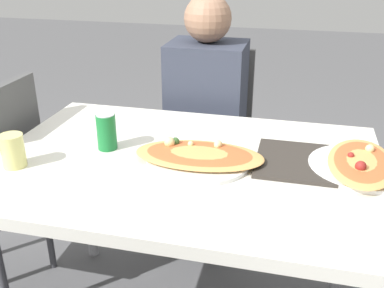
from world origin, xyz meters
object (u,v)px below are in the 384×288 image
object	(u,v)px
soda_can	(107,132)
drink_glass	(13,151)
person_seated	(206,107)
dining_table	(185,180)
pizza_main	(199,156)
pizza_second	(361,164)
chair_far_seated	(210,135)

from	to	relation	value
soda_can	drink_glass	world-z (taller)	soda_can
drink_glass	soda_can	bearing A→B (deg)	40.02
person_seated	drink_glass	bearing A→B (deg)	61.71
dining_table	soda_can	world-z (taller)	soda_can
drink_glass	person_seated	bearing A→B (deg)	61.71
person_seated	pizza_main	distance (m)	0.66
soda_can	dining_table	bearing A→B (deg)	-5.21
dining_table	drink_glass	xyz separation A→B (m)	(-0.51, -0.17, 0.13)
pizza_second	person_seated	bearing A→B (deg)	136.61
pizza_main	chair_far_seated	bearing A→B (deg)	98.55
soda_can	chair_far_seated	bearing A→B (deg)	74.22
dining_table	soda_can	distance (m)	0.31
dining_table	person_seated	size ratio (longest dim) A/B	1.03
pizza_main	drink_glass	distance (m)	0.58
person_seated	soda_can	bearing A→B (deg)	71.40
soda_can	pizza_second	distance (m)	0.83
dining_table	drink_glass	distance (m)	0.55
dining_table	drink_glass	bearing A→B (deg)	-161.81
dining_table	pizza_main	xyz separation A→B (m)	(0.05, 0.00, 0.09)
dining_table	soda_can	bearing A→B (deg)	174.79
chair_far_seated	soda_can	size ratio (longest dim) A/B	7.61
drink_glass	pizza_main	bearing A→B (deg)	17.00
chair_far_seated	person_seated	world-z (taller)	person_seated
person_seated	drink_glass	distance (m)	0.94
dining_table	chair_far_seated	size ratio (longest dim) A/B	1.33
pizza_main	drink_glass	bearing A→B (deg)	-163.00
dining_table	pizza_main	distance (m)	0.10
drink_glass	pizza_second	world-z (taller)	drink_glass
dining_table	pizza_main	bearing A→B (deg)	2.88
chair_far_seated	soda_can	bearing A→B (deg)	74.22
dining_table	soda_can	size ratio (longest dim) A/B	10.09
pizza_main	pizza_second	xyz separation A→B (m)	(0.50, 0.07, -0.00)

